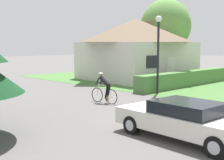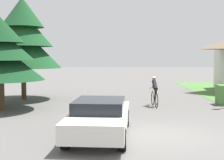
% 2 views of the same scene
% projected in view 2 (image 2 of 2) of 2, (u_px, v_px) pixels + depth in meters
% --- Properties ---
extents(ground_plane, '(140.00, 140.00, 0.00)m').
position_uv_depth(ground_plane, '(162.00, 136.00, 10.30)').
color(ground_plane, '#5B5956').
extents(sedan_left_lane, '(1.98, 4.58, 1.22)m').
position_uv_depth(sedan_left_lane, '(100.00, 117.00, 10.18)').
color(sedan_left_lane, silver).
rests_on(sedan_left_lane, ground).
extents(cyclist, '(0.44, 1.74, 1.58)m').
position_uv_depth(cyclist, '(155.00, 92.00, 16.38)').
color(cyclist, black).
rests_on(cyclist, ground).
extents(conifer_tall_far, '(4.60, 4.60, 6.20)m').
position_uv_depth(conifer_tall_far, '(23.00, 38.00, 18.88)').
color(conifer_tall_far, '#4C3823').
rests_on(conifer_tall_far, ground).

